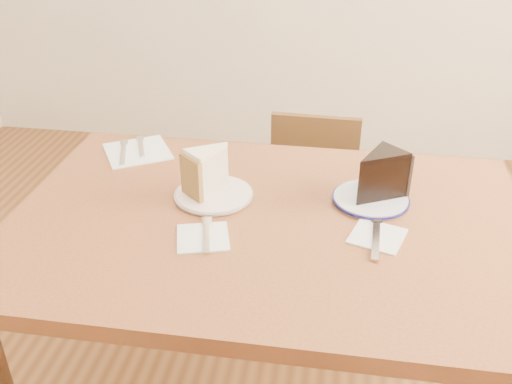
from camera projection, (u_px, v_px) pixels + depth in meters
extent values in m
cube|color=#582D18|center=(268.00, 226.00, 1.33)|extent=(1.20, 0.80, 0.04)
cylinder|color=black|center=(119.00, 251.00, 1.88)|extent=(0.06, 0.06, 0.71)
cylinder|color=black|center=(458.00, 283.00, 1.73)|extent=(0.06, 0.06, 0.71)
cube|color=#392311|center=(307.00, 227.00, 1.95)|extent=(0.37, 0.37, 0.04)
cylinder|color=#392311|center=(349.00, 254.00, 2.15)|extent=(0.03, 0.03, 0.37)
cylinder|color=#392311|center=(269.00, 245.00, 2.20)|extent=(0.03, 0.03, 0.37)
cylinder|color=#392311|center=(345.00, 307.00, 1.89)|extent=(0.03, 0.03, 0.37)
cylinder|color=#392311|center=(254.00, 296.00, 1.94)|extent=(0.03, 0.03, 0.37)
cube|color=#392311|center=(314.00, 159.00, 2.00)|extent=(0.31, 0.04, 0.32)
cylinder|color=white|center=(214.00, 195.00, 1.40)|extent=(0.19, 0.19, 0.01)
cylinder|color=white|center=(371.00, 199.00, 1.38)|extent=(0.18, 0.18, 0.01)
cube|color=white|center=(203.00, 237.00, 1.25)|extent=(0.14, 0.14, 0.00)
cube|color=white|center=(377.00, 236.00, 1.25)|extent=(0.14, 0.14, 0.00)
cube|color=white|center=(138.00, 151.00, 1.62)|extent=(0.24, 0.24, 0.00)
cube|color=silver|center=(207.00, 235.00, 1.25)|extent=(0.05, 0.14, 0.00)
cube|color=silver|center=(376.00, 237.00, 1.24)|extent=(0.02, 0.17, 0.00)
cube|color=white|center=(141.00, 147.00, 1.64)|extent=(0.07, 0.14, 0.00)
cube|color=silver|center=(123.00, 152.00, 1.61)|extent=(0.06, 0.16, 0.00)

